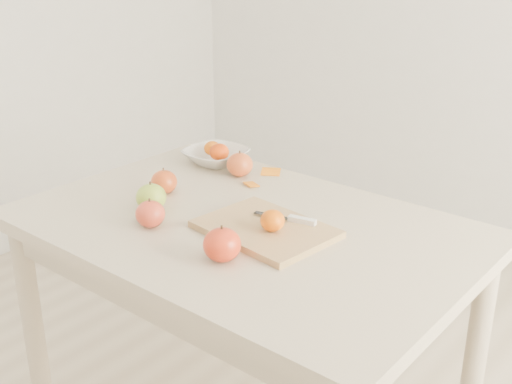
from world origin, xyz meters
The scene contains 14 objects.
table centered at (0.00, 0.00, 0.65)m, with size 1.20×0.80×0.75m.
cutting_board centered at (0.08, -0.01, 0.76)m, with size 0.33×0.24×0.02m, color #AC8156.
board_tangerine centered at (0.11, -0.02, 0.80)m, with size 0.06×0.06×0.05m, color #D26107.
fruit_bowl centered at (-0.38, 0.30, 0.77)m, with size 0.20×0.20×0.05m, color silver.
bowl_tangerine_near centered at (-0.40, 0.31, 0.80)m, with size 0.06×0.06×0.05m, color orange.
bowl_tangerine_far centered at (-0.35, 0.29, 0.80)m, with size 0.06×0.06×0.06m, color #CB3F07.
orange_peel_a centered at (-0.18, 0.34, 0.75)m, with size 0.06×0.04×0.00m, color orange.
orange_peel_b centered at (-0.16, 0.22, 0.75)m, with size 0.04×0.04×0.00m, color #CE680E.
paring_knife centered at (0.13, 0.06, 0.78)m, with size 0.17×0.06×0.01m.
apple_green centered at (-0.25, -0.10, 0.79)m, with size 0.08×0.08×0.08m, color olive.
apple_red_e centered at (0.10, -0.20, 0.79)m, with size 0.09×0.09×0.08m, color #9B0B0D.
apple_red_b centered at (-0.32, 0.01, 0.78)m, with size 0.08×0.08×0.07m, color maroon.
apple_red_a centered at (-0.24, 0.26, 0.79)m, with size 0.08×0.08×0.08m, color maroon.
apple_red_c centered at (-0.17, -0.17, 0.78)m, with size 0.08×0.08×0.07m, color #980613.
Camera 1 is at (1.01, -1.17, 1.45)m, focal length 45.00 mm.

